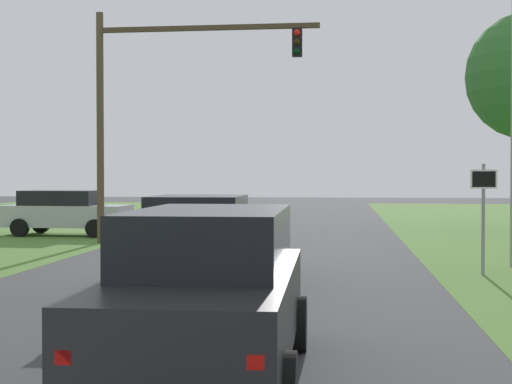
# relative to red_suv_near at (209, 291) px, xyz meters

# --- Properties ---
(ground_plane) EXTENTS (120.00, 120.00, 0.00)m
(ground_plane) POSITION_rel_red_suv_near_xyz_m (-1.24, 6.46, -1.00)
(ground_plane) COLOR #424244
(red_suv_near) EXTENTS (2.18, 4.86, 1.91)m
(red_suv_near) POSITION_rel_red_suv_near_xyz_m (0.00, 0.00, 0.00)
(red_suv_near) COLOR black
(red_suv_near) RESTS_ON ground_plane
(pickup_truck_lead) EXTENTS (2.28, 5.27, 1.90)m
(pickup_truck_lead) POSITION_rel_red_suv_near_xyz_m (-1.33, 6.17, -0.03)
(pickup_truck_lead) COLOR black
(pickup_truck_lead) RESTS_ON ground_plane
(traffic_light) EXTENTS (7.50, 0.40, 7.76)m
(traffic_light) POSITION_rel_red_suv_near_xyz_m (-4.68, 15.78, 4.11)
(traffic_light) COLOR brown
(traffic_light) RESTS_ON ground_plane
(keep_moving_sign) EXTENTS (0.60, 0.09, 2.56)m
(keep_moving_sign) POSITION_rel_red_suv_near_xyz_m (4.72, 9.21, 0.63)
(keep_moving_sign) COLOR gray
(keep_moving_sign) RESTS_ON ground_plane
(crossing_suv_far) EXTENTS (4.75, 2.14, 1.71)m
(crossing_suv_far) POSITION_rel_red_suv_near_xyz_m (-8.99, 18.70, -0.10)
(crossing_suv_far) COLOR silver
(crossing_suv_far) RESTS_ON ground_plane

